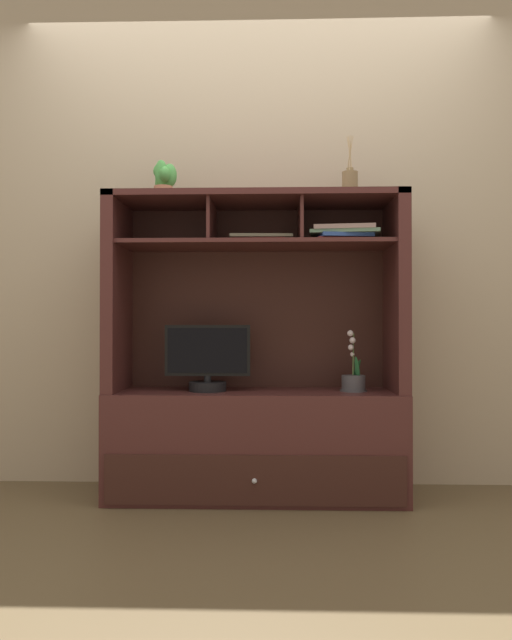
{
  "coord_description": "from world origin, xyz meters",
  "views": [
    {
      "loc": [
        0.09,
        -2.97,
        0.84
      ],
      "look_at": [
        0.0,
        0.0,
        0.87
      ],
      "focal_mm": 33.68,
      "sensor_mm": 36.0,
      "label": 1
    }
  ],
  "objects_px": {
    "tv_monitor": "(208,362)",
    "magazine_stack_left": "(261,240)",
    "media_console": "(256,403)",
    "diffuser_bottle": "(350,184)",
    "potted_succulent": "(165,180)",
    "magazine_stack_centre": "(344,234)",
    "potted_orchid": "(353,381)"
  },
  "relations": [
    {
      "from": "magazine_stack_centre",
      "to": "tv_monitor",
      "type": "bearing_deg",
      "value": 178.34
    },
    {
      "from": "media_console",
      "to": "tv_monitor",
      "type": "bearing_deg",
      "value": -170.34
    },
    {
      "from": "media_console",
      "to": "diffuser_bottle",
      "type": "relative_size",
      "value": 4.79
    },
    {
      "from": "diffuser_bottle",
      "to": "potted_succulent",
      "type": "relative_size",
      "value": 1.61
    },
    {
      "from": "potted_orchid",
      "to": "magazine_stack_centre",
      "type": "distance_m",
      "value": 0.72
    },
    {
      "from": "media_console",
      "to": "magazine_stack_left",
      "type": "xyz_separation_m",
      "value": [
        0.02,
        0.04,
        0.81
      ]
    },
    {
      "from": "media_console",
      "to": "magazine_stack_centre",
      "type": "distance_m",
      "value": 0.94
    },
    {
      "from": "media_console",
      "to": "tv_monitor",
      "type": "relative_size",
      "value": 3.53
    },
    {
      "from": "potted_orchid",
      "to": "magazine_stack_centre",
      "type": "relative_size",
      "value": 0.85
    },
    {
      "from": "potted_orchid",
      "to": "potted_succulent",
      "type": "height_order",
      "value": "potted_succulent"
    },
    {
      "from": "tv_monitor",
      "to": "potted_orchid",
      "type": "relative_size",
      "value": 1.4
    },
    {
      "from": "tv_monitor",
      "to": "diffuser_bottle",
      "type": "xyz_separation_m",
      "value": [
        0.71,
        0.06,
        0.89
      ]
    },
    {
      "from": "tv_monitor",
      "to": "magazine_stack_centre",
      "type": "relative_size",
      "value": 1.18
    },
    {
      "from": "tv_monitor",
      "to": "magazine_stack_left",
      "type": "relative_size",
      "value": 1.33
    },
    {
      "from": "tv_monitor",
      "to": "potted_orchid",
      "type": "distance_m",
      "value": 0.72
    },
    {
      "from": "tv_monitor",
      "to": "potted_succulent",
      "type": "bearing_deg",
      "value": 165.51
    },
    {
      "from": "potted_orchid",
      "to": "diffuser_bottle",
      "type": "relative_size",
      "value": 0.97
    },
    {
      "from": "diffuser_bottle",
      "to": "magazine_stack_centre",
      "type": "bearing_deg",
      "value": -117.44
    },
    {
      "from": "tv_monitor",
      "to": "magazine_stack_left",
      "type": "xyz_separation_m",
      "value": [
        0.26,
        0.08,
        0.61
      ]
    },
    {
      "from": "media_console",
      "to": "potted_succulent",
      "type": "xyz_separation_m",
      "value": [
        -0.46,
        0.02,
        1.12
      ]
    },
    {
      "from": "media_console",
      "to": "magazine_stack_centre",
      "type": "bearing_deg",
      "value": -7.93
    },
    {
      "from": "media_console",
      "to": "tv_monitor",
      "type": "distance_m",
      "value": 0.32
    },
    {
      "from": "potted_succulent",
      "to": "diffuser_bottle",
      "type": "bearing_deg",
      "value": -0.15
    },
    {
      "from": "magazine_stack_centre",
      "to": "potted_orchid",
      "type": "bearing_deg",
      "value": 35.26
    },
    {
      "from": "media_console",
      "to": "magazine_stack_centre",
      "type": "height_order",
      "value": "media_console"
    },
    {
      "from": "magazine_stack_centre",
      "to": "diffuser_bottle",
      "type": "relative_size",
      "value": 1.15
    },
    {
      "from": "potted_succulent",
      "to": "magazine_stack_centre",
      "type": "bearing_deg",
      "value": -4.96
    },
    {
      "from": "magazine_stack_centre",
      "to": "diffuser_bottle",
      "type": "distance_m",
      "value": 0.28
    },
    {
      "from": "tv_monitor",
      "to": "magazine_stack_left",
      "type": "height_order",
      "value": "magazine_stack_left"
    },
    {
      "from": "magazine_stack_left",
      "to": "potted_succulent",
      "type": "relative_size",
      "value": 1.64
    },
    {
      "from": "magazine_stack_left",
      "to": "potted_succulent",
      "type": "distance_m",
      "value": 0.57
    },
    {
      "from": "diffuser_bottle",
      "to": "potted_succulent",
      "type": "xyz_separation_m",
      "value": [
        -0.93,
        0.0,
        0.03
      ]
    }
  ]
}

